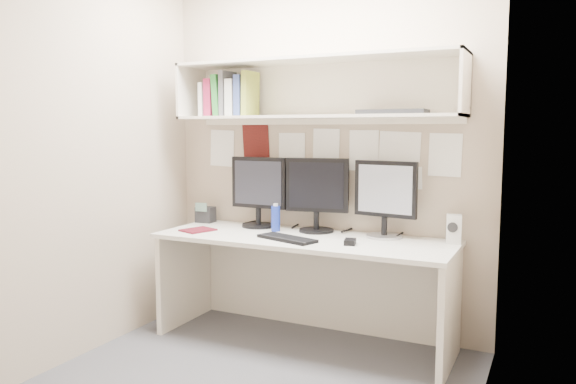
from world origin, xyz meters
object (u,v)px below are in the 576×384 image
at_px(keyboard, 287,239).
at_px(maroon_notebook, 198,230).
at_px(monitor_center, 317,192).
at_px(speaker, 454,229).
at_px(monitor_left, 259,190).
at_px(monitor_right, 385,196).
at_px(desk, 303,290).
at_px(desk_phone, 205,214).

relative_size(keyboard, maroon_notebook, 1.93).
distance_m(monitor_center, speaker, 0.95).
relative_size(monitor_center, speaker, 2.85).
bearing_deg(monitor_center, monitor_left, 170.65).
bearing_deg(speaker, monitor_right, 168.61).
bearing_deg(desk, maroon_notebook, -170.81).
bearing_deg(monitor_right, monitor_left, -171.08).
relative_size(speaker, maroon_notebook, 0.84).
bearing_deg(keyboard, monitor_center, 100.47).
bearing_deg(monitor_center, speaker, -9.75).
bearing_deg(speaker, keyboard, -170.37).
distance_m(maroon_notebook, desk_phone, 0.38).
distance_m(keyboard, desk_phone, 0.95).
bearing_deg(keyboard, monitor_left, 156.57).
distance_m(speaker, desk_phone, 1.87).
relative_size(maroon_notebook, desk_phone, 1.37).
xyz_separation_m(monitor_left, monitor_center, (0.46, -0.00, 0.00)).
relative_size(monitor_center, maroon_notebook, 2.40).
bearing_deg(desk_phone, monitor_right, -3.49).
bearing_deg(keyboard, maroon_notebook, -163.46).
bearing_deg(maroon_notebook, monitor_left, 68.44).
relative_size(keyboard, desk_phone, 2.65).
bearing_deg(maroon_notebook, desk_phone, 135.86).
bearing_deg(desk_phone, keyboard, -26.33).
bearing_deg(monitor_center, maroon_notebook, -165.32).
height_order(desk, monitor_center, monitor_center).
height_order(monitor_center, keyboard, monitor_center).
distance_m(monitor_left, speaker, 1.41).
bearing_deg(desk, monitor_left, 154.50).
relative_size(monitor_right, maroon_notebook, 2.36).
xyz_separation_m(monitor_right, desk_phone, (-1.42, -0.00, -0.21)).
height_order(monitor_left, maroon_notebook, monitor_left).
bearing_deg(maroon_notebook, desk, 29.35).
height_order(monitor_right, keyboard, monitor_right).
bearing_deg(monitor_left, monitor_right, 0.81).
bearing_deg(keyboard, desk_phone, 176.13).
xyz_separation_m(monitor_center, maroon_notebook, (-0.77, -0.34, -0.27)).
distance_m(desk, maroon_notebook, 0.86).
xyz_separation_m(maroon_notebook, desk_phone, (-0.16, 0.34, 0.06)).
relative_size(desk, monitor_right, 3.94).
distance_m(desk, keyboard, 0.41).
relative_size(monitor_right, keyboard, 1.22).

